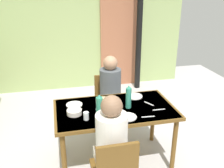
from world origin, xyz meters
name	(u,v)px	position (x,y,z in m)	size (l,w,h in m)	color
ground_plane	(100,165)	(0.00, 0.00, 0.00)	(6.99, 6.99, 0.00)	#BEB9B9
wall_back	(75,23)	(0.00, 2.69, 1.39)	(4.60, 0.10, 2.78)	#98AE6B
door_wooden	(119,40)	(0.91, 2.61, 1.00)	(0.80, 0.05, 2.00)	#9F5E41
stove_pipe_column	(139,23)	(1.25, 2.34, 1.39)	(0.12, 0.12, 2.78)	black
dining_table	(115,114)	(0.20, 0.05, 0.68)	(1.41, 0.81, 0.76)	brown
chair_far_diner	(109,100)	(0.28, 0.80, 0.50)	(0.40, 0.40, 0.87)	brown
person_near_diner	(111,138)	(0.01, -0.57, 0.78)	(0.30, 0.37, 0.77)	silver
person_far_diner	(111,86)	(0.28, 0.67, 0.78)	(0.30, 0.37, 0.77)	#48575F
water_bottle_green_near	(129,97)	(0.36, 0.03, 0.89)	(0.07, 0.07, 0.28)	#308771
water_bottle_green_far	(99,107)	(-0.02, -0.15, 0.89)	(0.07, 0.07, 0.29)	#318767
serving_bowl_center	(74,112)	(-0.28, 0.01, 0.79)	(0.17, 0.17, 0.06)	silver
dinner_plate_near_left	(127,117)	(0.28, -0.20, 0.76)	(0.20, 0.20, 0.01)	white
dinner_plate_near_right	(134,96)	(0.52, 0.31, 0.76)	(0.22, 0.22, 0.01)	white
dinner_plate_far_center	(74,105)	(-0.26, 0.24, 0.76)	(0.20, 0.20, 0.01)	white
drinking_glass_by_near_diner	(86,116)	(-0.17, -0.14, 0.80)	(0.06, 0.06, 0.09)	silver
bread_plate_sliced	(103,100)	(0.10, 0.27, 0.77)	(0.19, 0.19, 0.02)	#DBB77A
cutlery_knife_near	(159,110)	(0.69, -0.11, 0.76)	(0.15, 0.02, 0.00)	silver
cutlery_fork_near	(149,104)	(0.63, 0.07, 0.76)	(0.15, 0.02, 0.00)	silver
cutlery_knife_far	(102,110)	(0.03, 0.03, 0.76)	(0.15, 0.02, 0.00)	silver
cutlery_fork_far	(148,117)	(0.50, -0.24, 0.76)	(0.15, 0.02, 0.00)	silver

